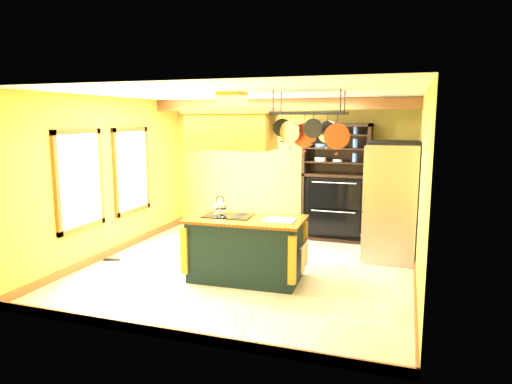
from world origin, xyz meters
The scene contains 15 objects.
floor centered at (0.00, 0.00, 0.00)m, with size 5.00×5.00×0.00m, color beige.
ceiling centered at (0.00, 0.00, 2.70)m, with size 5.00×5.00×0.00m, color white.
wall_back centered at (0.00, 2.50, 1.35)m, with size 5.00×0.02×2.70m, color gold.
wall_front centered at (0.00, -2.50, 1.35)m, with size 5.00×0.02×2.70m, color gold.
wall_left centered at (-2.50, 0.00, 1.35)m, with size 0.02×5.00×2.70m, color gold.
wall_right centered at (2.50, 0.00, 1.35)m, with size 0.02×5.00×2.70m, color gold.
ceiling_beam centered at (0.00, 1.70, 2.59)m, with size 5.00×0.15×0.20m, color brown.
window_near centered at (-2.47, -0.80, 1.40)m, with size 0.06×1.06×1.56m.
window_far centered at (-2.47, 0.60, 1.40)m, with size 0.06×1.06×1.56m.
kitchen_island centered at (0.12, -0.47, 0.47)m, with size 1.72×1.00×1.11m.
range_hood centered at (-0.07, -0.47, 2.22)m, with size 1.25×0.71×0.80m.
pot_rack centered at (1.04, -0.47, 2.28)m, with size 1.08×0.49×0.76m.
refrigerator centered at (2.06, 1.25, 0.94)m, with size 0.83×0.99×1.93m.
hutch centered at (1.02, 2.26, 0.87)m, with size 1.27×0.58×2.25m.
floor_register centered at (-2.30, -0.33, 0.01)m, with size 0.28×0.12×0.01m, color black.
Camera 1 is at (2.30, -6.53, 2.33)m, focal length 32.00 mm.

